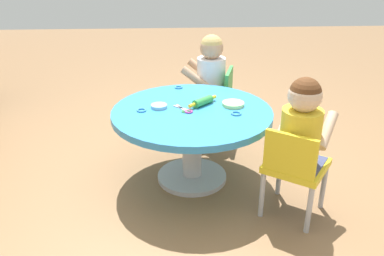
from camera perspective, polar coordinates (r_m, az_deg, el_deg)
The scene contains 14 objects.
ground_plane at distance 2.64m, azimuth -0.00°, elevation -7.07°, with size 10.00×10.00×0.00m, color olive.
craft_table at distance 2.46m, azimuth -0.00°, elevation 0.35°, with size 0.96×0.96×0.48m.
child_chair_left at distance 2.22m, azimuth 14.18°, elevation -5.33°, with size 0.42×0.42×0.54m.
seated_child_left at distance 2.15m, azimuth 15.15°, elevation 0.36°, with size 0.44×0.42×0.51m.
child_chair_right at distance 3.08m, azimuth 3.26°, elevation 4.11°, with size 0.37×0.37×0.54m.
seated_child_right at distance 3.02m, azimuth 2.61°, elevation 8.20°, with size 0.35×0.41×0.51m.
rolling_pin at distance 2.48m, azimuth 1.53°, elevation 3.78°, with size 0.17×0.18×0.05m.
craft_scissors at distance 2.42m, azimuth -1.11°, elevation 2.63°, with size 0.14×0.12×0.01m.
playdough_blob_0 at distance 2.49m, azimuth 5.81°, elevation 3.38°, with size 0.13×0.13×0.02m, color #B2E58C.
playdough_blob_1 at distance 2.46m, azimuth -4.66°, elevation 3.09°, with size 0.10×0.10×0.02m, color #8CCCF2.
cookie_cutter_0 at distance 2.43m, azimuth -7.11°, elevation 2.54°, with size 0.06×0.06×0.01m, color #3F99D8.
cookie_cutter_1 at distance 2.37m, azimuth 6.24°, elevation 2.06°, with size 0.06×0.06×0.01m, color #3F99D8.
cookie_cutter_2 at distance 2.38m, azimuth -0.46°, elevation 2.34°, with size 0.05×0.05×0.01m, color #D83FA5.
cookie_cutter_3 at distance 2.79m, azimuth -1.90°, elevation 5.75°, with size 0.05×0.05×0.01m, color #3F99D8.
Camera 1 is at (-2.24, 0.12, 1.39)m, focal length 37.94 mm.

